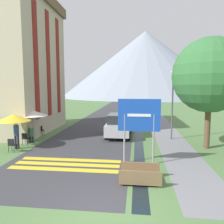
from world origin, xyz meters
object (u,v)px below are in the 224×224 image
object	(u,v)px
cafe_chair_near_right	(25,138)
cafe_chair_far_right	(41,130)
person_seated_far	(31,133)
person_standing_terrace	(16,134)
tree_by_path	(210,75)
road_sign	(139,121)
hotel_building	(18,59)
cafe_umbrella_front_yellow	(14,118)
parked_car_near	(119,125)
streetlamp	(172,99)
cafe_chair_nearest	(12,144)
parked_car_far	(127,111)
cafe_umbrella_middle_white	(33,113)
footbridge	(140,176)
cafe_chair_middle	(27,134)
cafe_chair_far_left	(35,131)

from	to	relation	value
cafe_chair_near_right	cafe_chair_far_right	distance (m)	2.83
cafe_chair_far_right	person_seated_far	bearing A→B (deg)	-108.24
person_standing_terrace	tree_by_path	distance (m)	12.77
road_sign	hotel_building	bearing A→B (deg)	145.03
cafe_chair_near_right	cafe_umbrella_front_yellow	xyz separation A→B (m)	(-0.32, -0.76, 1.48)
cafe_chair_far_right	parked_car_near	bearing A→B (deg)	-19.16
road_sign	cafe_umbrella_front_yellow	world-z (taller)	road_sign
person_standing_terrace	streetlamp	world-z (taller)	streetlamp
hotel_building	cafe_chair_far_right	bearing A→B (deg)	-33.76
road_sign	cafe_umbrella_front_yellow	xyz separation A→B (m)	(-7.95, 1.99, -0.26)
cafe_chair_nearest	tree_by_path	xyz separation A→B (m)	(12.03, 2.28, 4.16)
parked_car_far	person_seated_far	distance (m)	14.77
parked_car_far	cafe_chair_near_right	size ratio (longest dim) A/B	5.07
hotel_building	person_seated_far	xyz separation A→B (m)	(2.96, -3.88, -5.68)
hotel_building	streetlamp	world-z (taller)	hotel_building
person_seated_far	tree_by_path	distance (m)	12.64
hotel_building	cafe_chair_near_right	bearing A→B (deg)	-57.84
parked_car_far	cafe_umbrella_middle_white	bearing A→B (deg)	-116.38
road_sign	cafe_umbrella_front_yellow	size ratio (longest dim) A/B	1.51
hotel_building	parked_car_far	bearing A→B (deg)	45.79
road_sign	person_seated_far	world-z (taller)	road_sign
cafe_umbrella_front_yellow	person_standing_terrace	bearing A→B (deg)	-37.56
streetlamp	hotel_building	bearing A→B (deg)	172.45
cafe_umbrella_middle_white	person_seated_far	distance (m)	1.47
cafe_chair_near_right	cafe_chair_far_right	size ratio (longest dim) A/B	1.00
cafe_chair_far_right	person_seated_far	size ratio (longest dim) A/B	0.69
footbridge	parked_car_near	size ratio (longest dim) A/B	0.40
cafe_chair_near_right	cafe_chair_middle	distance (m)	1.19
parked_car_near	cafe_chair_near_right	world-z (taller)	parked_car_near
tree_by_path	hotel_building	bearing A→B (deg)	165.06
hotel_building	cafe_chair_nearest	xyz separation A→B (m)	(2.92, -6.28, -5.85)
footbridge	cafe_chair_middle	distance (m)	10.15
parked_car_near	cafe_umbrella_middle_white	size ratio (longest dim) A/B	1.91
parked_car_near	parked_car_far	distance (m)	10.64
cafe_chair_nearest	cafe_chair_middle	world-z (taller)	same
streetlamp	person_standing_terrace	bearing A→B (deg)	-159.47
road_sign	person_standing_terrace	world-z (taller)	road_sign
footbridge	cafe_umbrella_front_yellow	xyz separation A→B (m)	(-8.00, 4.19, 1.77)
cafe_chair_middle	person_standing_terrace	world-z (taller)	person_standing_terrace
road_sign	cafe_chair_nearest	bearing A→B (deg)	171.79
cafe_chair_far_left	cafe_umbrella_front_yellow	size ratio (longest dim) A/B	0.38
hotel_building	cafe_chair_nearest	world-z (taller)	hotel_building
tree_by_path	person_seated_far	bearing A→B (deg)	179.47
road_sign	cafe_umbrella_middle_white	world-z (taller)	road_sign
parked_car_near	cafe_umbrella_middle_white	xyz separation A→B (m)	(-6.11, -2.16, 1.13)
cafe_chair_middle	parked_car_near	bearing A→B (deg)	15.95
cafe_umbrella_middle_white	cafe_chair_far_left	bearing A→B (deg)	114.76
parked_car_far	tree_by_path	bearing A→B (deg)	-66.99
parked_car_far	person_standing_terrace	bearing A→B (deg)	-113.03
hotel_building	cafe_chair_near_right	xyz separation A→B (m)	(2.91, -4.63, -5.85)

